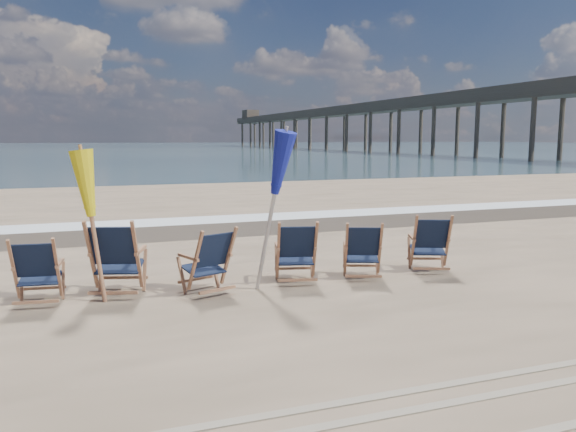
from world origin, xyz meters
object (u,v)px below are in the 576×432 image
at_px(beach_chair_0, 57,271).
at_px(beach_chair_3, 315,252).
at_px(beach_chair_2, 229,259).
at_px(beach_chair_5, 448,244).
at_px(beach_chair_1, 137,258).
at_px(fishing_pier, 362,122).
at_px(beach_chair_4, 380,251).
at_px(umbrella_yellow, 92,191).
at_px(umbrella_blue, 270,168).

distance_m(beach_chair_0, beach_chair_3, 3.49).
distance_m(beach_chair_2, beach_chair_5, 3.51).
bearing_deg(beach_chair_1, fishing_pier, -101.95).
distance_m(beach_chair_5, fishing_pier, 81.13).
bearing_deg(beach_chair_2, beach_chair_4, 155.99).
bearing_deg(beach_chair_5, fishing_pier, -94.20).
height_order(beach_chair_2, umbrella_yellow, umbrella_yellow).
relative_size(beach_chair_1, beach_chair_3, 1.12).
xyz_separation_m(beach_chair_0, beach_chair_1, (0.99, 0.02, 0.08)).
bearing_deg(beach_chair_0, beach_chair_5, -175.12).
height_order(beach_chair_5, umbrella_blue, umbrella_blue).
bearing_deg(beach_chair_3, umbrella_blue, 27.34).
bearing_deg(beach_chair_0, beach_chair_4, -176.38).
relative_size(beach_chair_1, umbrella_blue, 0.48).
bearing_deg(beach_chair_4, beach_chair_3, 13.81).
height_order(beach_chair_2, umbrella_blue, umbrella_blue).
xyz_separation_m(beach_chair_1, beach_chair_3, (2.50, -0.14, -0.06)).
relative_size(beach_chair_3, umbrella_yellow, 0.49).
relative_size(beach_chair_2, beach_chair_5, 0.99).
bearing_deg(beach_chair_4, umbrella_yellow, 17.59).
relative_size(beach_chair_3, fishing_pier, 0.01).
distance_m(beach_chair_1, beach_chair_3, 2.50).
bearing_deg(beach_chair_1, beach_chair_0, 18.08).
xyz_separation_m(umbrella_yellow, umbrella_blue, (2.28, -0.32, 0.27)).
bearing_deg(beach_chair_0, beach_chair_3, -175.13).
height_order(umbrella_blue, fishing_pier, fishing_pier).
bearing_deg(beach_chair_3, beach_chair_2, 12.88).
xyz_separation_m(beach_chair_0, umbrella_blue, (2.74, -0.30, 1.26)).
distance_m(beach_chair_2, beach_chair_4, 2.28).
height_order(beach_chair_2, beach_chair_4, beach_chair_2).
relative_size(beach_chair_4, beach_chair_5, 0.95).
bearing_deg(umbrella_blue, umbrella_yellow, 172.05).
bearing_deg(beach_chair_4, umbrella_blue, 22.90).
xyz_separation_m(beach_chair_4, umbrella_blue, (-1.74, -0.04, 1.27)).
distance_m(beach_chair_1, beach_chair_2, 1.22).
bearing_deg(fishing_pier, beach_chair_3, -117.54).
bearing_deg(beach_chair_5, beach_chair_1, 19.20).
distance_m(beach_chair_1, fishing_pier, 83.12).
relative_size(beach_chair_3, umbrella_blue, 0.43).
distance_m(beach_chair_0, beach_chair_2, 2.21).
distance_m(beach_chair_0, umbrella_yellow, 1.10).
bearing_deg(umbrella_blue, beach_chair_2, 159.22).
relative_size(beach_chair_2, beach_chair_3, 0.98).
bearing_deg(fishing_pier, beach_chair_0, -119.70).
bearing_deg(umbrella_blue, fishing_pier, 62.06).
bearing_deg(umbrella_yellow, beach_chair_4, -3.93).
bearing_deg(umbrella_blue, beach_chair_1, 169.68).
distance_m(beach_chair_5, umbrella_blue, 3.23).
distance_m(beach_chair_2, fishing_pier, 82.64).
relative_size(beach_chair_0, umbrella_yellow, 0.46).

